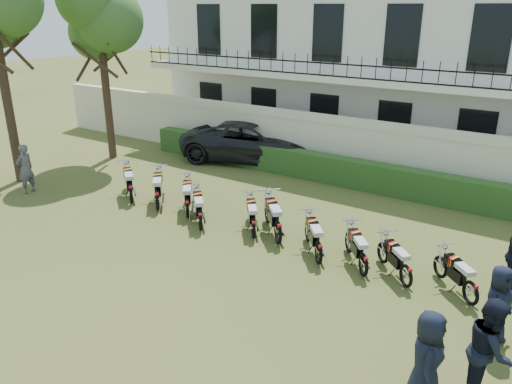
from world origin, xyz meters
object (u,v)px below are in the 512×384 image
motorcycle_2 (187,204)px  motorcycle_8 (407,271)px  motorcycle_6 (319,247)px  motorcycle_7 (364,260)px  motorcycle_5 (278,227)px  officer_1 (490,350)px  tree_west_near (99,12)px  motorcycle_9 (471,287)px  motorcycle_3 (200,216)px  motorcycle_0 (130,189)px  motorcycle_4 (253,224)px  officer_0 (427,360)px  inspector (25,169)px  officer_3 (497,305)px  suv (254,142)px  motorcycle_1 (157,196)px

motorcycle_2 → motorcycle_8: bearing=-42.0°
motorcycle_6 → motorcycle_7: size_ratio=1.04×
motorcycle_5 → officer_1: officer_1 is taller
motorcycle_2 → officer_1: officer_1 is taller
tree_west_near → motorcycle_9: size_ratio=6.08×
motorcycle_2 → motorcycle_3: size_ratio=1.10×
motorcycle_7 → motorcycle_8: bearing=-35.1°
tree_west_near → motorcycle_7: (12.83, -3.63, -5.43)m
motorcycle_5 → motorcycle_8: 3.62m
motorcycle_7 → motorcycle_9: (2.40, 0.13, -0.02)m
motorcycle_0 → motorcycle_4: 4.83m
motorcycle_6 → officer_0: bearing=-82.3°
motorcycle_6 → tree_west_near: bearing=123.1°
inspector → officer_3: inspector is taller
motorcycle_7 → officer_1: officer_1 is taller
motorcycle_4 → suv: bearing=85.2°
motorcycle_4 → officer_0: officer_0 is taller
motorcycle_8 → officer_0: size_ratio=0.76×
motorcycle_5 → suv: 7.93m
motorcycle_0 → officer_3: size_ratio=1.02×
motorcycle_7 → officer_1: bearing=-78.9°
officer_3 → suv: bearing=74.0°
motorcycle_2 → motorcycle_3: bearing=-67.9°
motorcycle_1 → motorcycle_7: 7.01m
motorcycle_5 → officer_3: (5.62, -1.30, 0.28)m
tree_west_near → motorcycle_3: bearing=-25.4°
motorcycle_5 → motorcycle_9: bearing=-46.1°
motorcycle_1 → suv: suv is taller
inspector → motorcycle_3: bearing=91.4°
motorcycle_5 → inspector: size_ratio=0.91×
motorcycle_7 → inspector: 12.00m
motorcycle_9 → officer_3: size_ratio=0.81×
motorcycle_3 → officer_0: (7.28, -3.20, 0.39)m
officer_3 → motorcycle_7: bearing=92.2°
motorcycle_0 → motorcycle_6: 7.02m
motorcycle_9 → suv: suv is taller
motorcycle_8 → officer_3: size_ratio=0.81×
inspector → suv: bearing=144.1°
motorcycle_9 → suv: (-9.93, 6.43, 0.39)m
motorcycle_4 → motorcycle_9: bearing=-39.9°
tree_west_near → motorcycle_9: bearing=-12.9°
motorcycle_5 → suv: suv is taller
motorcycle_2 → motorcycle_8: motorcycle_2 is taller
officer_0 → motorcycle_5: bearing=38.9°
motorcycle_3 → motorcycle_8: 5.93m
officer_0 → motorcycle_0: bearing=56.7°
motorcycle_3 → inspector: size_ratio=0.83×
motorcycle_4 → officer_1: (6.51, -2.90, 0.47)m
motorcycle_5 → officer_0: officer_0 is taller
motorcycle_0 → motorcycle_5: (5.58, 0.09, 0.01)m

